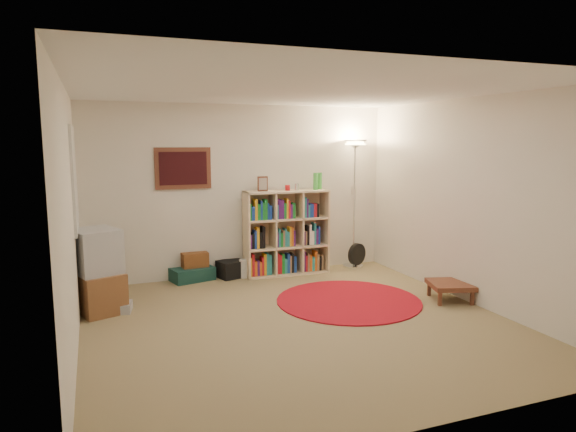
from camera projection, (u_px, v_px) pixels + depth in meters
name	position (u px, v px, depth m)	size (l,w,h in m)	color
room	(293.00, 209.00, 5.47)	(4.54, 4.54, 2.54)	#8B7751
bookshelf	(285.00, 234.00, 7.62)	(1.26, 0.38, 1.51)	#FFDBAA
floor_lamp	(355.00, 162.00, 7.89)	(0.39, 0.39, 2.00)	white
floor_fan	(357.00, 256.00, 8.03)	(0.35, 0.24, 0.39)	black
tv_stand	(97.00, 272.00, 5.97)	(0.66, 0.79, 0.97)	brown
dvd_box	(117.00, 308.00, 5.98)	(0.36, 0.32, 0.11)	#B3B2B7
suitcase	(192.00, 274.00, 7.34)	(0.66, 0.51, 0.19)	#143731
wicker_basket	(194.00, 259.00, 7.37)	(0.39, 0.29, 0.21)	brown
duffel_bag	(231.00, 269.00, 7.49)	(0.43, 0.39, 0.25)	black
paper_towel	(244.00, 269.00, 7.47)	(0.13, 0.13, 0.27)	silver
red_rug	(349.00, 300.00, 6.39)	(1.80, 1.80, 0.02)	maroon
side_table	(450.00, 285.00, 6.40)	(0.63, 0.63, 0.23)	#582C1E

